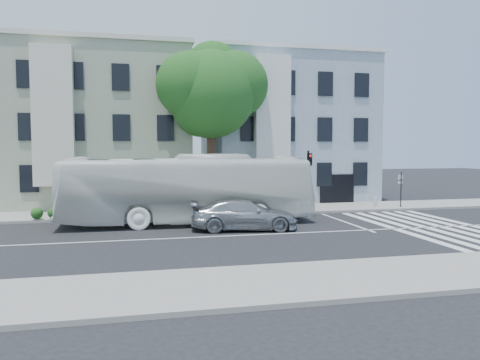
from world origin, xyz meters
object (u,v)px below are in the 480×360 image
object	(u,v)px
sedan	(244,215)
traffic_signal	(309,172)
bus	(188,189)
fire_hydrant	(376,202)

from	to	relation	value
sedan	traffic_signal	bearing A→B (deg)	-37.06
traffic_signal	bus	bearing A→B (deg)	-178.31
bus	sedan	distance (m)	3.76
traffic_signal	fire_hydrant	bearing A→B (deg)	-19.67
bus	traffic_signal	world-z (taller)	traffic_signal
fire_hydrant	bus	bearing A→B (deg)	-166.60
sedan	fire_hydrant	bearing A→B (deg)	-53.80
bus	sedan	size ratio (longest dim) A/B	2.55
bus	fire_hydrant	bearing A→B (deg)	-76.50
sedan	traffic_signal	xyz separation A→B (m)	(5.64, 5.67, 1.76)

